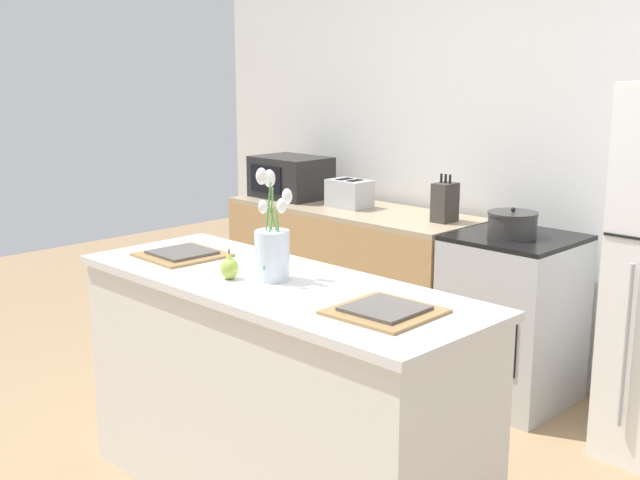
# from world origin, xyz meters

# --- Properties ---
(back_wall) EXTENTS (5.20, 0.08, 2.70)m
(back_wall) POSITION_xyz_m (0.00, 2.00, 1.35)
(back_wall) COLOR silver
(back_wall) RESTS_ON ground_plane
(kitchen_island) EXTENTS (1.80, 0.66, 0.96)m
(kitchen_island) POSITION_xyz_m (0.00, 0.00, 0.48)
(kitchen_island) COLOR silver
(kitchen_island) RESTS_ON ground_plane
(back_counter) EXTENTS (1.68, 0.60, 0.90)m
(back_counter) POSITION_xyz_m (-1.06, 1.60, 0.45)
(back_counter) COLOR tan
(back_counter) RESTS_ON ground_plane
(stove_range) EXTENTS (0.60, 0.61, 0.90)m
(stove_range) POSITION_xyz_m (0.10, 1.60, 0.45)
(stove_range) COLOR #B2B5B7
(stove_range) RESTS_ON ground_plane
(flower_vase) EXTENTS (0.15, 0.17, 0.43)m
(flower_vase) POSITION_xyz_m (-0.01, 0.00, 1.09)
(flower_vase) COLOR silver
(flower_vase) RESTS_ON kitchen_island
(pear_figurine) EXTENTS (0.07, 0.07, 0.12)m
(pear_figurine) POSITION_xyz_m (-0.14, -0.11, 1.00)
(pear_figurine) COLOR #9EBC47
(pear_figurine) RESTS_ON kitchen_island
(plate_setting_left) EXTENTS (0.34, 0.34, 0.02)m
(plate_setting_left) POSITION_xyz_m (-0.58, -0.02, 0.97)
(plate_setting_left) COLOR olive
(plate_setting_left) RESTS_ON kitchen_island
(plate_setting_right) EXTENTS (0.34, 0.34, 0.02)m
(plate_setting_right) POSITION_xyz_m (0.58, -0.02, 0.97)
(plate_setting_right) COLOR olive
(plate_setting_right) RESTS_ON kitchen_island
(toaster) EXTENTS (0.28, 0.18, 0.17)m
(toaster) POSITION_xyz_m (-1.08, 1.60, 0.99)
(toaster) COLOR #B7BABC
(toaster) RESTS_ON back_counter
(cooking_pot) EXTENTS (0.26, 0.26, 0.15)m
(cooking_pot) POSITION_xyz_m (0.10, 1.55, 0.97)
(cooking_pot) COLOR #2D2D2D
(cooking_pot) RESTS_ON stove_range
(microwave) EXTENTS (0.48, 0.37, 0.27)m
(microwave) POSITION_xyz_m (-1.61, 1.60, 1.04)
(microwave) COLOR black
(microwave) RESTS_ON back_counter
(knife_block) EXTENTS (0.10, 0.14, 0.27)m
(knife_block) POSITION_xyz_m (-0.39, 1.64, 1.01)
(knife_block) COLOR #3D3833
(knife_block) RESTS_ON back_counter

